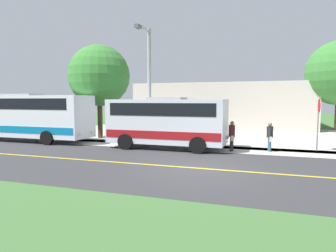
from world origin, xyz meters
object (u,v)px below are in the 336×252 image
object	(u,v)px
pedestrian_with_bags	(270,136)
street_light_pole	(148,81)
transit_bus_rear	(19,115)
parked_car_near	(200,125)
tree_curbside	(99,76)
commercial_building	(225,105)
shuttle_bus_front	(167,120)
stop_sign	(318,116)
pedestrian_waiting	(232,135)

from	to	relation	value
pedestrian_with_bags	street_light_pole	size ratio (longest dim) A/B	0.22
transit_bus_rear	parked_car_near	size ratio (longest dim) A/B	2.40
transit_bus_rear	street_light_pole	bearing A→B (deg)	92.36
tree_curbside	parked_car_near	bearing A→B (deg)	127.82
pedestrian_with_bags	tree_curbside	xyz separation A→B (m)	(-2.13, -11.91, 3.73)
tree_curbside	commercial_building	distance (m)	15.97
shuttle_bus_front	parked_car_near	distance (m)	7.98
stop_sign	tree_curbside	world-z (taller)	tree_curbside
pedestrian_with_bags	pedestrian_waiting	size ratio (longest dim) A/B	0.95
shuttle_bus_front	pedestrian_with_bags	world-z (taller)	shuttle_bus_front
pedestrian_waiting	parked_car_near	xyz separation A→B (m)	(-7.76, -3.43, -0.21)
pedestrian_with_bags	stop_sign	xyz separation A→B (m)	(-0.83, 2.49, 1.12)
shuttle_bus_front	pedestrian_with_bags	bearing A→B (deg)	97.42
pedestrian_waiting	stop_sign	bearing A→B (deg)	107.61
street_light_pole	shuttle_bus_front	bearing A→B (deg)	75.45
pedestrian_with_bags	pedestrian_waiting	distance (m)	2.08
pedestrian_with_bags	parked_car_near	xyz separation A→B (m)	(-7.17, -5.42, -0.16)
stop_sign	parked_car_near	world-z (taller)	stop_sign
shuttle_bus_front	transit_bus_rear	bearing A→B (deg)	-89.69
pedestrian_with_bags	pedestrian_waiting	xyz separation A→B (m)	(0.59, -1.99, 0.05)
pedestrian_waiting	tree_curbside	bearing A→B (deg)	-105.34
transit_bus_rear	tree_curbside	xyz separation A→B (m)	(-2.93, 4.69, 2.80)
pedestrian_waiting	commercial_building	size ratio (longest dim) A/B	0.09
stop_sign	commercial_building	size ratio (longest dim) A/B	0.16
parked_car_near	tree_curbside	size ratio (longest dim) A/B	0.67
street_light_pole	pedestrian_waiting	bearing A→B (deg)	87.88
transit_bus_rear	commercial_building	xyz separation A→B (m)	(-16.93, 12.02, 0.48)
transit_bus_rear	commercial_building	bearing A→B (deg)	144.63
transit_bus_rear	shuttle_bus_front	bearing A→B (deg)	90.31
pedestrian_waiting	stop_sign	size ratio (longest dim) A/B	0.58
parked_car_near	commercial_building	world-z (taller)	commercial_building
pedestrian_with_bags	street_light_pole	distance (m)	7.67
stop_sign	street_light_pole	distance (m)	9.78
transit_bus_rear	commercial_building	distance (m)	20.77
pedestrian_with_bags	stop_sign	distance (m)	2.86
pedestrian_with_bags	tree_curbside	world-z (taller)	tree_curbside
stop_sign	shuttle_bus_front	bearing A→B (deg)	-79.12
transit_bus_rear	tree_curbside	world-z (taller)	tree_curbside
pedestrian_waiting	parked_car_near	bearing A→B (deg)	-156.17
stop_sign	street_light_pole	world-z (taller)	street_light_pole
tree_curbside	pedestrian_with_bags	bearing A→B (deg)	79.85
street_light_pole	tree_curbside	bearing A→B (deg)	-117.35
pedestrian_waiting	street_light_pole	distance (m)	5.87
street_light_pole	tree_curbside	distance (m)	5.56
parked_car_near	commercial_building	bearing A→B (deg)	174.67
transit_bus_rear	pedestrian_with_bags	xyz separation A→B (m)	(-0.80, 16.60, -0.93)
shuttle_bus_front	transit_bus_rear	xyz separation A→B (m)	(0.06, -10.90, 0.14)
shuttle_bus_front	stop_sign	xyz separation A→B (m)	(-1.58, 8.20, 0.33)
shuttle_bus_front	street_light_pole	size ratio (longest dim) A/B	0.98
stop_sign	commercial_building	bearing A→B (deg)	-155.18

